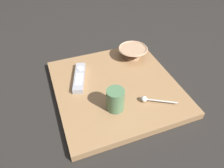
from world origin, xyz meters
name	(u,v)px	position (x,y,z in m)	size (l,w,h in m)	color
ground_plane	(116,90)	(0.00, 0.00, 0.00)	(6.00, 6.00, 0.00)	black
table	(116,87)	(0.00, 0.00, 0.02)	(0.55, 0.53, 0.03)	#936D47
cereal_bowl	(133,52)	(-0.17, 0.16, 0.06)	(0.15, 0.15, 0.06)	tan
coffee_mug	(115,100)	(0.13, -0.05, 0.08)	(0.07, 0.07, 0.09)	#4C724C
teaspoon	(148,99)	(0.14, 0.08, 0.04)	(0.08, 0.13, 0.03)	silver
tv_remote_near	(79,77)	(-0.09, -0.14, 0.04)	(0.20, 0.10, 0.03)	#9E9EA3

